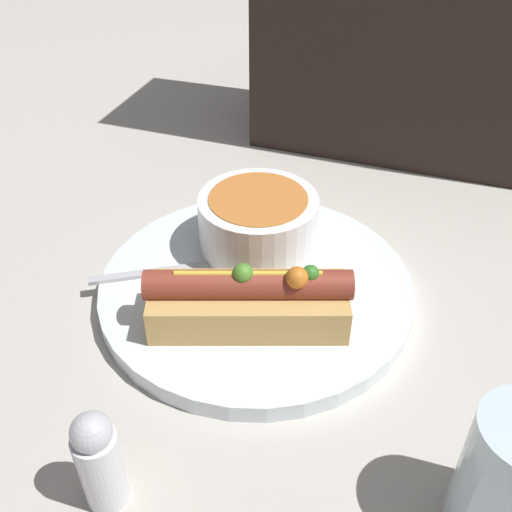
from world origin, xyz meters
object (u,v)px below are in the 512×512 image
at_px(soup_bowl, 258,221).
at_px(drinking_glass, 511,478).
at_px(hot_dog, 249,300).
at_px(salt_shaker, 99,460).
at_px(spoon, 217,263).

distance_m(soup_bowl, drinking_glass, 0.31).
distance_m(hot_dog, soup_bowl, 0.10).
xyz_separation_m(soup_bowl, salt_shaker, (-0.01, -0.27, -0.01)).
distance_m(hot_dog, spoon, 0.08).
xyz_separation_m(soup_bowl, spoon, (-0.03, -0.04, -0.03)).
bearing_deg(drinking_glass, spoon, 147.71).
bearing_deg(soup_bowl, hot_dog, -74.88).
distance_m(spoon, drinking_glass, 0.31).
distance_m(soup_bowl, spoon, 0.06).
xyz_separation_m(hot_dog, soup_bowl, (-0.03, 0.10, 0.01)).
distance_m(spoon, salt_shaker, 0.23).
bearing_deg(spoon, hot_dog, -78.87).
relative_size(hot_dog, spoon, 1.16).
height_order(hot_dog, salt_shaker, salt_shaker).
relative_size(hot_dog, drinking_glass, 1.77).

